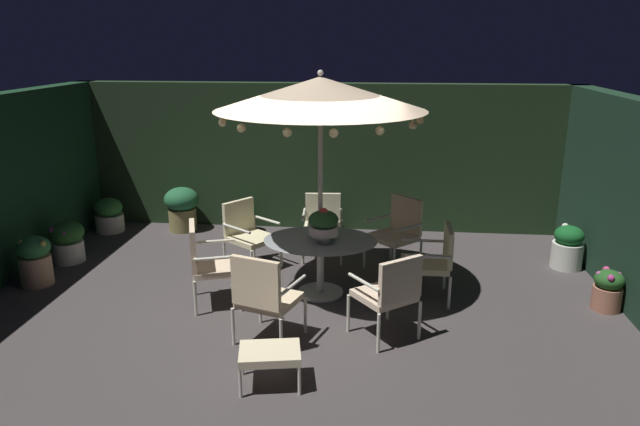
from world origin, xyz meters
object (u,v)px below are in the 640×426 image
at_px(patio_chair_east, 323,221).
at_px(potted_plant_left_far, 182,207).
at_px(patio_chair_southeast, 247,231).
at_px(ottoman_footrest, 270,354).
at_px(potted_plant_left_near, 109,215).
at_px(potted_plant_front_corner, 568,247).
at_px(patio_umbrella, 320,94).
at_px(potted_plant_right_far, 35,260).
at_px(potted_plant_right_near, 330,216).
at_px(potted_plant_back_center, 608,289).
at_px(patio_chair_south, 207,259).
at_px(patio_chair_west, 390,290).
at_px(patio_dining_table, 320,251).
at_px(patio_chair_northeast, 398,228).
at_px(patio_chair_north, 433,258).
at_px(potted_plant_back_right, 67,240).
at_px(centerpiece_planter, 324,223).
at_px(patio_chair_southwest, 264,294).

bearing_deg(patio_chair_east, potted_plant_left_far, 159.04).
xyz_separation_m(patio_chair_southeast, ottoman_footrest, (0.86, -2.93, -0.22)).
xyz_separation_m(potted_plant_left_near, potted_plant_front_corner, (7.19, -0.92, 0.02)).
relative_size(patio_umbrella, potted_plant_left_near, 4.84).
bearing_deg(potted_plant_right_far, potted_plant_front_corner, 10.45).
distance_m(potted_plant_right_near, potted_plant_right_far, 4.47).
bearing_deg(potted_plant_front_corner, potted_plant_back_center, -86.93).
distance_m(patio_umbrella, potted_plant_right_far, 4.35).
xyz_separation_m(patio_chair_south, potted_plant_right_near, (1.25, 2.88, -0.30)).
bearing_deg(patio_chair_west, potted_plant_right_near, 104.84).
height_order(patio_dining_table, patio_chair_northeast, patio_chair_northeast).
distance_m(patio_umbrella, ottoman_footrest, 3.05).
relative_size(patio_chair_north, patio_chair_southeast, 1.00).
distance_m(potted_plant_back_center, potted_plant_right_near, 4.37).
relative_size(potted_plant_front_corner, potted_plant_right_far, 0.93).
height_order(patio_chair_northeast, patio_chair_west, patio_chair_northeast).
xyz_separation_m(ottoman_footrest, potted_plant_right_near, (0.18, 4.54, -0.03)).
bearing_deg(patio_chair_north, potted_plant_front_corner, 31.84).
xyz_separation_m(patio_dining_table, potted_plant_back_right, (-3.77, 0.75, -0.25)).
height_order(potted_plant_back_center, potted_plant_back_right, potted_plant_back_right).
bearing_deg(patio_chair_northeast, potted_plant_left_near, 166.24).
relative_size(patio_chair_east, patio_chair_west, 0.93).
relative_size(patio_chair_southeast, potted_plant_back_right, 1.53).
height_order(potted_plant_front_corner, potted_plant_back_right, potted_plant_front_corner).
xyz_separation_m(patio_chair_south, ottoman_footrest, (1.07, -1.65, -0.27)).
relative_size(centerpiece_planter, potted_plant_back_center, 0.85).
bearing_deg(patio_chair_southeast, potted_plant_right_far, -160.67).
height_order(centerpiece_planter, patio_chair_northeast, centerpiece_planter).
xyz_separation_m(patio_chair_southeast, potted_plant_back_right, (-2.64, -0.09, -0.21)).
height_order(patio_chair_southwest, potted_plant_right_far, patio_chair_southwest).
distance_m(patio_chair_southwest, potted_plant_right_far, 3.54).
relative_size(ottoman_footrest, potted_plant_right_far, 0.94).
relative_size(patio_umbrella, patio_chair_west, 2.86).
bearing_deg(centerpiece_planter, patio_chair_southeast, 141.54).
bearing_deg(patio_chair_southwest, patio_chair_southeast, 107.04).
bearing_deg(centerpiece_planter, patio_chair_southwest, -112.22).
distance_m(patio_chair_south, patio_chair_southwest, 1.25).
xyz_separation_m(patio_chair_north, patio_chair_southwest, (-1.86, -1.33, 0.03)).
height_order(patio_chair_south, potted_plant_left_near, patio_chair_south).
distance_m(patio_umbrella, potted_plant_front_corner, 4.23).
bearing_deg(patio_chair_south, ottoman_footrest, -57.12).
height_order(patio_chair_southeast, potted_plant_back_right, patio_chair_southeast).
bearing_deg(patio_chair_north, potted_plant_left_near, 157.40).
distance_m(patio_chair_southeast, potted_plant_right_far, 2.81).
bearing_deg(patio_chair_southeast, potted_plant_back_center, -11.73).
height_order(potted_plant_left_near, potted_plant_left_far, potted_plant_left_far).
distance_m(potted_plant_front_corner, potted_plant_back_right, 7.18).
bearing_deg(potted_plant_front_corner, patio_chair_northeast, -174.05).
bearing_deg(potted_plant_right_far, patio_chair_south, -8.27).
distance_m(potted_plant_right_near, potted_plant_left_near, 3.72).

